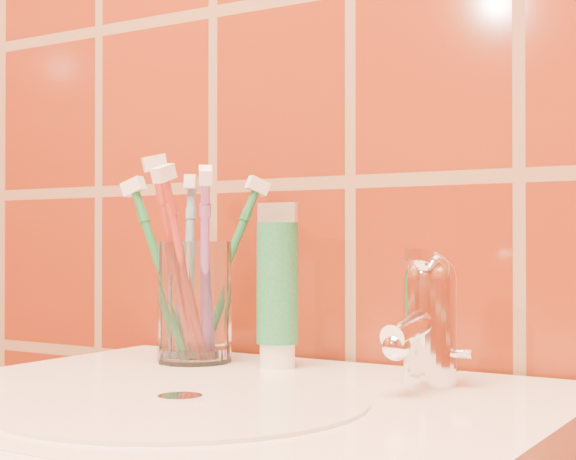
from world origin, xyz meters
The scene contains 9 objects.
glass_tumbler centered at (-0.13, 1.10, 0.91)m, with size 0.08×0.08×0.13m, color white.
toothpaste_tube centered at (-0.04, 1.11, 0.93)m, with size 0.05×0.04×0.17m.
faucet centered at (0.14, 1.09, 0.91)m, with size 0.05×0.11×0.12m.
toothbrush_0 centered at (-0.17, 1.09, 0.95)m, with size 0.09×0.03×0.20m, color #1F7741, non-canonical shape.
toothbrush_1 centered at (-0.11, 1.08, 0.95)m, with size 0.07×0.08×0.21m, color #8A499D, non-canonical shape.
toothbrush_2 centered at (-0.14, 1.08, 0.96)m, with size 0.05×0.06×0.22m, color #A23322, non-canonical shape.
toothbrush_3 centered at (-0.15, 1.11, 0.95)m, with size 0.04×0.05×0.21m, color #6B9BBF, non-canonical shape.
toothbrush_4 centered at (-0.13, 1.07, 0.95)m, with size 0.03×0.08×0.21m, color #A32D22, non-canonical shape.
toothbrush_5 centered at (-0.12, 1.14, 0.95)m, with size 0.07×0.09×0.20m, color #1F7645, non-canonical shape.
Camera 1 is at (0.44, 0.36, 0.98)m, focal length 55.00 mm.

